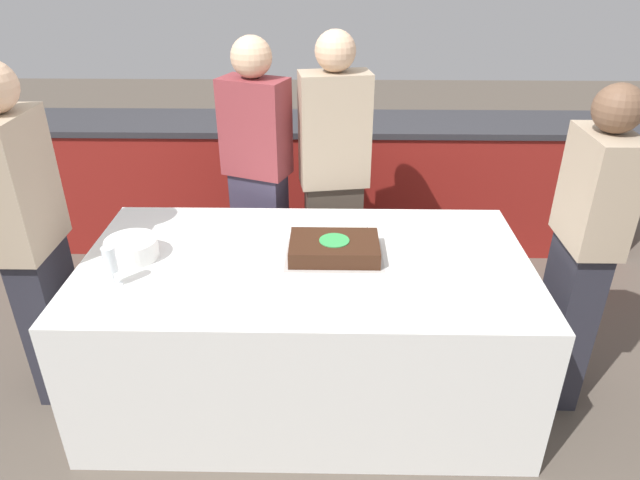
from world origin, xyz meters
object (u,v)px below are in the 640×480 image
(cake, at_px, (334,248))
(wine_glass, at_px, (110,261))
(plate_stack, at_px, (132,249))
(person_cutting_cake, at_px, (334,176))
(person_standing_back, at_px, (258,177))
(person_seated_left, at_px, (31,237))
(person_seated_right, at_px, (582,252))

(cake, xyz_separation_m, wine_glass, (-0.92, -0.27, 0.08))
(plate_stack, distance_m, person_cutting_cake, 1.19)
(person_cutting_cake, bearing_deg, plate_stack, 29.99)
(person_standing_back, bearing_deg, cake, 142.03)
(person_cutting_cake, height_order, person_seated_left, person_cutting_cake)
(cake, xyz_separation_m, plate_stack, (-0.92, -0.03, 0.01))
(plate_stack, bearing_deg, person_cutting_cake, 39.54)
(person_seated_right, bearing_deg, cake, -91.79)
(plate_stack, xyz_separation_m, wine_glass, (-0.01, -0.24, 0.07))
(cake, xyz_separation_m, person_cutting_cake, (0.00, 0.73, 0.06))
(plate_stack, relative_size, person_seated_left, 0.14)
(person_seated_right, height_order, person_standing_back, person_standing_back)
(plate_stack, xyz_separation_m, person_standing_back, (0.49, 0.76, 0.05))
(wine_glass, height_order, person_seated_left, person_seated_left)
(person_cutting_cake, relative_size, person_standing_back, 1.02)
(person_seated_left, bearing_deg, person_cutting_cake, -60.78)
(cake, xyz_separation_m, person_seated_right, (1.10, -0.03, 0.01))
(wine_glass, distance_m, person_seated_right, 2.04)
(plate_stack, bearing_deg, person_seated_left, -179.32)
(person_seated_right, bearing_deg, wine_glass, -83.46)
(cake, height_order, person_standing_back, person_standing_back)
(person_seated_left, distance_m, person_seated_right, 2.47)
(cake, bearing_deg, person_seated_right, -1.79)
(person_standing_back, bearing_deg, person_cutting_cake, -158.48)
(person_cutting_cake, xyz_separation_m, person_seated_right, (1.10, -0.76, -0.05))
(plate_stack, relative_size, person_cutting_cake, 0.14)
(person_seated_left, bearing_deg, cake, -88.55)
(cake, distance_m, person_seated_left, 1.36)
(plate_stack, relative_size, person_seated_right, 0.15)
(wine_glass, bearing_deg, cake, 16.15)
(person_seated_left, height_order, person_seated_right, person_seated_left)
(cake, relative_size, person_standing_back, 0.28)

